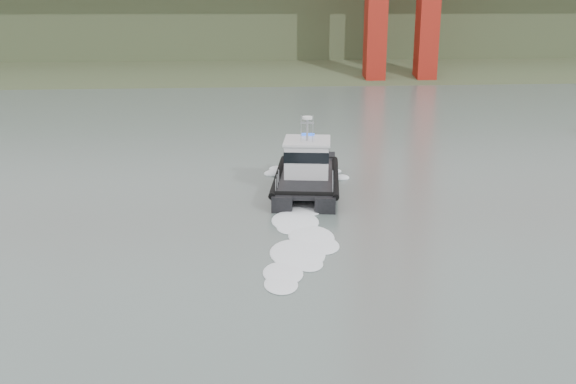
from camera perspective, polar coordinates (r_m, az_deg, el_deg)
name	(u,v)px	position (r m, az deg, el deg)	size (l,w,h in m)	color
ground	(340,304)	(26.14, 4.68, -9.86)	(400.00, 400.00, 0.00)	#4E5D57
headlands	(247,26)	(148.73, -3.70, 14.52)	(500.00, 105.36, 27.12)	#313E23
patrol_boat	(307,171)	(41.40, 1.69, 1.91)	(5.21, 10.58, 4.92)	black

